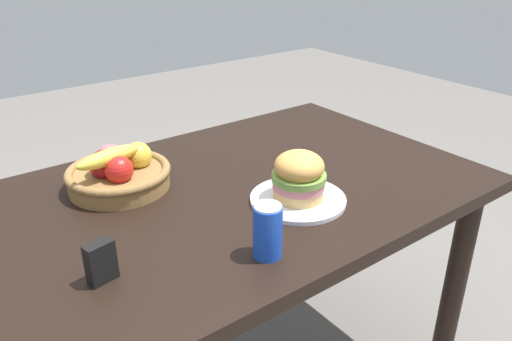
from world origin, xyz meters
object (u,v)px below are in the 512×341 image
sandwich (299,176)px  plate (298,199)px  fruit_basket (118,172)px  napkin_holder (101,262)px  soda_can (268,231)px

sandwich → plate: bearing=0.0°
fruit_basket → napkin_holder: size_ratio=3.22×
plate → napkin_holder: napkin_holder is taller
sandwich → napkin_holder: size_ratio=1.61×
plate → soda_can: size_ratio=2.04×
plate → soda_can: 0.27m
sandwich → soda_can: size_ratio=1.15×
napkin_holder → plate: bearing=-9.1°
napkin_holder → sandwich: bearing=-9.1°
fruit_basket → plate: bearing=-46.1°
fruit_basket → napkin_holder: 0.42m
plate → soda_can: soda_can is taller
fruit_basket → sandwich: bearing=-46.1°
soda_can → napkin_holder: bearing=157.9°
sandwich → fruit_basket: size_ratio=0.50×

